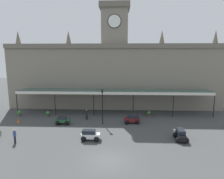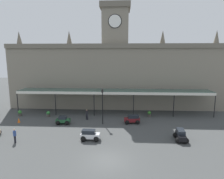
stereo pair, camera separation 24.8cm
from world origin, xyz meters
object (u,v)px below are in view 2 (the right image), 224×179
(car_green_sedan, at_px, (63,121))
(traffic_cone, at_px, (19,120))
(pedestrian_near_entrance, at_px, (87,114))
(planter_forecourt_centre, at_px, (149,114))
(victorian_lamppost, at_px, (103,102))
(planter_by_canopy, at_px, (48,114))
(pedestrian_beside_cars, at_px, (15,135))
(planter_near_kerb, at_px, (20,113))
(car_maroon_estate, at_px, (132,120))
(car_black_estate, at_px, (181,136))
(car_white_estate, at_px, (90,136))

(car_green_sedan, distance_m, traffic_cone, 6.89)
(pedestrian_near_entrance, distance_m, planter_forecourt_centre, 10.25)
(planter_forecourt_centre, bearing_deg, victorian_lamppost, -151.64)
(car_green_sedan, distance_m, planter_forecourt_centre, 13.84)
(planter_by_canopy, bearing_deg, victorian_lamppost, -18.42)
(victorian_lamppost, bearing_deg, pedestrian_beside_cars, -144.64)
(pedestrian_near_entrance, distance_m, planter_by_canopy, 6.77)
(pedestrian_beside_cars, relative_size, victorian_lamppost, 0.31)
(car_green_sedan, relative_size, traffic_cone, 2.89)
(pedestrian_near_entrance, distance_m, planter_near_kerb, 11.68)
(car_maroon_estate, xyz_separation_m, planter_by_canopy, (-13.69, 2.53, -0.07))
(planter_near_kerb, bearing_deg, traffic_cone, -64.91)
(planter_forecourt_centre, bearing_deg, car_green_sedan, -162.35)
(car_green_sedan, height_order, car_maroon_estate, car_maroon_estate)
(car_black_estate, xyz_separation_m, planter_near_kerb, (-24.10, 8.48, -0.07))
(planter_forecourt_centre, bearing_deg, planter_by_canopy, -177.06)
(car_black_estate, relative_size, pedestrian_near_entrance, 1.38)
(car_maroon_estate, bearing_deg, planter_forecourt_centre, 48.54)
(car_black_estate, bearing_deg, victorian_lamppost, 152.41)
(car_white_estate, bearing_deg, traffic_cone, 154.17)
(victorian_lamppost, height_order, planter_near_kerb, victorian_lamppost)
(car_black_estate, height_order, planter_forecourt_centre, car_black_estate)
(planter_by_canopy, bearing_deg, car_green_sedan, -43.70)
(pedestrian_beside_cars, relative_size, planter_near_kerb, 1.74)
(car_green_sedan, relative_size, car_black_estate, 0.89)
(traffic_cone, distance_m, planter_forecourt_centre, 20.45)
(pedestrian_near_entrance, height_order, planter_by_canopy, pedestrian_near_entrance)
(victorian_lamppost, relative_size, planter_near_kerb, 5.56)
(car_white_estate, xyz_separation_m, planter_forecourt_centre, (8.32, 9.60, -0.07))
(planter_near_kerb, bearing_deg, car_maroon_estate, -8.45)
(car_white_estate, distance_m, traffic_cone, 13.06)
(car_black_estate, bearing_deg, planter_by_canopy, 156.72)
(car_maroon_estate, xyz_separation_m, traffic_cone, (-17.08, -0.52, -0.21))
(car_white_estate, bearing_deg, car_green_sedan, 132.03)
(car_maroon_estate, relative_size, planter_forecourt_centre, 2.44)
(car_white_estate, bearing_deg, car_black_estate, 2.63)
(pedestrian_near_entrance, bearing_deg, car_white_estate, -77.21)
(car_white_estate, distance_m, pedestrian_beside_cars, 8.66)
(car_green_sedan, bearing_deg, car_black_estate, -17.38)
(car_white_estate, bearing_deg, pedestrian_beside_cars, -172.44)
(traffic_cone, bearing_deg, car_black_estate, -12.96)
(car_white_estate, xyz_separation_m, planter_near_kerb, (-13.30, 8.98, -0.07))
(pedestrian_beside_cars, bearing_deg, car_black_estate, 4.82)
(pedestrian_near_entrance, xyz_separation_m, pedestrian_beside_cars, (-6.87, -8.69, 0.00))
(pedestrian_beside_cars, height_order, planter_forecourt_centre, pedestrian_beside_cars)
(traffic_cone, distance_m, planter_near_kerb, 3.63)
(car_black_estate, distance_m, victorian_lamppost, 11.43)
(pedestrian_beside_cars, bearing_deg, car_maroon_estate, 27.87)
(car_white_estate, xyz_separation_m, car_green_sedan, (-4.87, 5.41, -0.06))
(car_white_estate, height_order, victorian_lamppost, victorian_lamppost)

